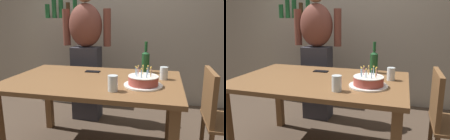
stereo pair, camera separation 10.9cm
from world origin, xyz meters
TOP-DOWN VIEW (x-y plane):
  - back_wall at (0.00, 1.55)m, footprint 5.20×0.10m
  - dining_table at (0.00, 0.00)m, footprint 1.50×0.96m
  - birthday_cake at (0.44, -0.11)m, footprint 0.30×0.30m
  - water_glass_near at (0.24, -0.29)m, footprint 0.07×0.07m
  - water_glass_far at (0.60, 0.13)m, footprint 0.07×0.07m
  - wine_bottle at (0.42, 0.36)m, footprint 0.08×0.08m
  - cell_phone at (-0.09, 0.26)m, footprint 0.14×0.07m
  - person_man_bearded at (-0.34, 0.78)m, footprint 0.61×0.27m
  - dining_chair at (1.05, -0.02)m, footprint 0.42×0.42m
  - shelf_cabinet at (-0.91, 1.33)m, footprint 0.65×0.30m

SIDE VIEW (x-z plane):
  - dining_chair at x=1.05m, z-range 0.08..0.95m
  - dining_table at x=0.00m, z-range 0.27..1.01m
  - shelf_cabinet at x=-0.91m, z-range -0.13..1.43m
  - cell_phone at x=-0.09m, z-range 0.74..0.75m
  - birthday_cake at x=0.44m, z-range 0.70..0.86m
  - water_glass_far at x=0.60m, z-range 0.74..0.85m
  - water_glass_near at x=0.24m, z-range 0.74..0.86m
  - wine_bottle at x=0.42m, z-range 0.70..1.01m
  - person_man_bearded at x=-0.34m, z-range 0.04..1.70m
  - back_wall at x=0.00m, z-range 0.00..2.60m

